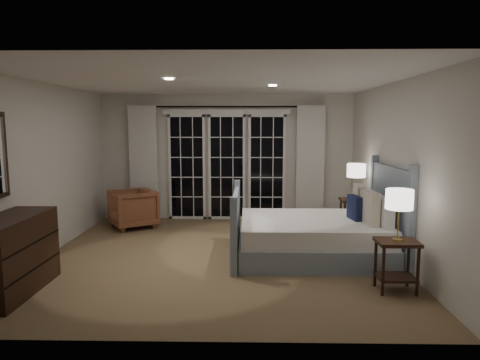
{
  "coord_description": "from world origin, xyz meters",
  "views": [
    {
      "loc": [
        0.44,
        -6.04,
        1.9
      ],
      "look_at": [
        0.3,
        0.51,
        1.05
      ],
      "focal_mm": 32.0,
      "sensor_mm": 36.0,
      "label": 1
    }
  ],
  "objects_px": {
    "nightstand_right": "(355,211)",
    "lamp_left": "(399,200)",
    "dresser": "(12,255)",
    "nightstand_left": "(396,258)",
    "lamp_right": "(356,171)",
    "armchair": "(133,209)",
    "bed": "(316,234)"
  },
  "relations": [
    {
      "from": "bed",
      "to": "lamp_right",
      "type": "bearing_deg",
      "value": 54.91
    },
    {
      "from": "bed",
      "to": "nightstand_left",
      "type": "distance_m",
      "value": 1.45
    },
    {
      "from": "lamp_left",
      "to": "dresser",
      "type": "bearing_deg",
      "value": -178.09
    },
    {
      "from": "dresser",
      "to": "lamp_right",
      "type": "bearing_deg",
      "value": 30.21
    },
    {
      "from": "nightstand_left",
      "to": "nightstand_right",
      "type": "relative_size",
      "value": 0.92
    },
    {
      "from": "nightstand_right",
      "to": "bed",
      "type": "bearing_deg",
      "value": -125.09
    },
    {
      "from": "lamp_left",
      "to": "lamp_right",
      "type": "bearing_deg",
      "value": 86.94
    },
    {
      "from": "lamp_right",
      "to": "lamp_left",
      "type": "bearing_deg",
      "value": -93.06
    },
    {
      "from": "nightstand_right",
      "to": "lamp_right",
      "type": "relative_size",
      "value": 1.07
    },
    {
      "from": "nightstand_left",
      "to": "lamp_right",
      "type": "bearing_deg",
      "value": 86.94
    },
    {
      "from": "dresser",
      "to": "nightstand_left",
      "type": "bearing_deg",
      "value": 1.91
    },
    {
      "from": "bed",
      "to": "dresser",
      "type": "bearing_deg",
      "value": -158.83
    },
    {
      "from": "armchair",
      "to": "dresser",
      "type": "height_order",
      "value": "dresser"
    },
    {
      "from": "nightstand_right",
      "to": "dresser",
      "type": "height_order",
      "value": "dresser"
    },
    {
      "from": "bed",
      "to": "lamp_left",
      "type": "bearing_deg",
      "value": -60.66
    },
    {
      "from": "armchair",
      "to": "lamp_left",
      "type": "bearing_deg",
      "value": 19.84
    },
    {
      "from": "lamp_left",
      "to": "dresser",
      "type": "height_order",
      "value": "lamp_left"
    },
    {
      "from": "nightstand_left",
      "to": "dresser",
      "type": "xyz_separation_m",
      "value": [
        -4.36,
        -0.15,
        0.05
      ]
    },
    {
      "from": "bed",
      "to": "dresser",
      "type": "xyz_separation_m",
      "value": [
        -3.64,
        -1.41,
        0.11
      ]
    },
    {
      "from": "lamp_left",
      "to": "nightstand_right",
      "type": "bearing_deg",
      "value": 86.94
    },
    {
      "from": "bed",
      "to": "lamp_left",
      "type": "relative_size",
      "value": 3.85
    },
    {
      "from": "armchair",
      "to": "nightstand_left",
      "type": "bearing_deg",
      "value": 19.84
    },
    {
      "from": "nightstand_left",
      "to": "lamp_left",
      "type": "xyz_separation_m",
      "value": [
        0.0,
        -0.0,
        0.67
      ]
    },
    {
      "from": "nightstand_right",
      "to": "armchair",
      "type": "relative_size",
      "value": 0.83
    },
    {
      "from": "dresser",
      "to": "nightstand_right",
      "type": "bearing_deg",
      "value": 30.21
    },
    {
      "from": "armchair",
      "to": "dresser",
      "type": "relative_size",
      "value": 0.62
    },
    {
      "from": "bed",
      "to": "armchair",
      "type": "xyz_separation_m",
      "value": [
        -3.13,
        1.73,
        0.02
      ]
    },
    {
      "from": "bed",
      "to": "dresser",
      "type": "distance_m",
      "value": 3.91
    },
    {
      "from": "nightstand_right",
      "to": "lamp_left",
      "type": "height_order",
      "value": "lamp_left"
    },
    {
      "from": "lamp_left",
      "to": "bed",
      "type": "bearing_deg",
      "value": 119.34
    },
    {
      "from": "nightstand_right",
      "to": "lamp_left",
      "type": "relative_size",
      "value": 1.1
    },
    {
      "from": "bed",
      "to": "dresser",
      "type": "height_order",
      "value": "bed"
    }
  ]
}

